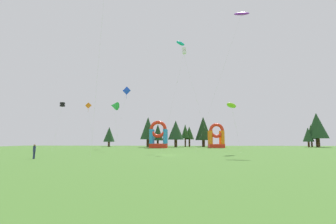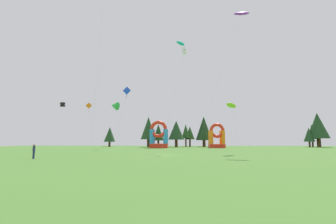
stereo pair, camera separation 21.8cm
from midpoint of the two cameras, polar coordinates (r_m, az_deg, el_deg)
The scene contains 22 objects.
ground_plane at distance 33.73m, azimuth -0.84°, elevation -10.30°, with size 120.00×120.00×0.00m, color #47752D.
kite_orange_diamond at distance 61.74m, azimuth -18.30°, elevation 1.32°, with size 3.02×2.16×11.02m.
kite_cyan_parafoil at distance 50.53m, azimuth 3.17°, elevation 16.02°, with size 7.51×6.87×22.14m.
kite_blue_diamond at distance 51.04m, azimuth -9.78°, elevation 4.95°, with size 4.03×4.32×13.05m.
kite_green_delta at distance 60.41m, azimuth -12.61°, elevation 1.46°, with size 2.66×3.61×11.72m.
kite_black_box at distance 49.44m, azimuth -23.79°, elevation 1.62°, with size 1.01×2.24×9.21m.
kite_purple_parafoil at distance 46.73m, azimuth 17.31°, elevation 21.54°, with size 9.57×3.56×24.66m.
kite_lime_parafoil at distance 38.26m, azimuth 15.08°, elevation 1.54°, with size 3.02×3.76×7.99m.
kite_white_box at distance 45.34m, azimuth 4.03°, elevation 14.36°, with size 4.16×6.44×19.08m.
person_far_side at distance 30.91m, azimuth -29.25°, elevation -7.98°, with size 0.32×0.32×1.62m.
inflatable_orange_dome at distance 68.76m, azimuth 11.66°, elevation -6.19°, with size 4.33×3.86×6.84m.
inflatable_blue_arch at distance 66.28m, azimuth -2.11°, elevation -6.14°, with size 4.89×4.03×7.45m.
tree_row_0 at distance 81.72m, azimuth -13.69°, elevation -5.24°, with size 3.73×3.73×6.49m.
tree_row_1 at distance 74.43m, azimuth -4.61°, elevation -3.90°, with size 4.74×4.74×9.32m.
tree_row_2 at distance 77.47m, azimuth -2.24°, elevation -4.91°, with size 3.54×3.54×7.29m.
tree_row_3 at distance 74.91m, azimuth 2.06°, elevation -4.40°, with size 4.95×4.95×8.21m.
tree_row_4 at distance 77.78m, azimuth 4.35°, elevation -4.67°, with size 2.69×2.69×7.28m.
tree_row_5 at distance 79.12m, azimuth 5.33°, elevation -5.04°, with size 3.10×3.10×6.67m.
tree_row_6 at distance 79.27m, azimuth 8.64°, elevation -3.90°, with size 5.35×5.35×9.88m.
tree_row_7 at distance 85.38m, azimuth 30.73°, elevation -4.68°, with size 3.15×3.15×6.01m.
tree_row_8 at distance 86.56m, azimuth 31.25°, elevation -4.10°, with size 2.71×2.71×6.95m.
tree_row_9 at distance 87.38m, azimuth 32.25°, elevation -2.79°, with size 6.25×6.25×10.60m.
Camera 2 is at (2.49, -33.58, 2.05)m, focal length 25.48 mm.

